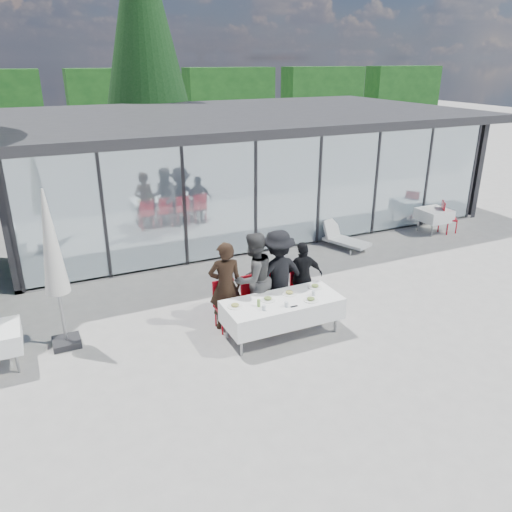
{
  "coord_description": "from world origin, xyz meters",
  "views": [
    {
      "loc": [
        -4.31,
        -7.55,
        5.01
      ],
      "look_at": [
        -0.26,
        1.2,
        1.18
      ],
      "focal_mm": 35.0,
      "sensor_mm": 36.0,
      "label": 1
    }
  ],
  "objects_px": {
    "diner_chair_d": "(302,287)",
    "diner_a": "(225,286)",
    "market_umbrella": "(52,251)",
    "plate_a": "(235,306)",
    "diner_d": "(303,277)",
    "conifer_tree": "(143,30)",
    "dining_table": "(282,310)",
    "plate_d": "(315,286)",
    "lounger": "(342,238)",
    "plate_c": "(289,293)",
    "juice_bottle": "(259,303)",
    "diner_chair_c": "(277,292)",
    "plate_extra": "(311,299)",
    "diner_c": "(278,274)",
    "plate_b": "(268,299)",
    "spare_chair_a": "(446,216)",
    "folded_eyeglasses": "(294,306)",
    "diner_chair_b": "(253,297)",
    "diner_chair_a": "(225,302)",
    "diner_b": "(254,278)",
    "spare_table_right": "(434,215)",
    "spare_chair_b": "(401,209)"
  },
  "relations": [
    {
      "from": "diner_chair_d",
      "to": "diner_a",
      "type": "bearing_deg",
      "value": -179.31
    },
    {
      "from": "market_umbrella",
      "to": "plate_a",
      "type": "bearing_deg",
      "value": -22.97
    },
    {
      "from": "diner_d",
      "to": "plate_a",
      "type": "xyz_separation_m",
      "value": [
        -1.78,
        -0.61,
        0.01
      ]
    },
    {
      "from": "diner_chair_d",
      "to": "conifer_tree",
      "type": "distance_m",
      "value": 13.48
    },
    {
      "from": "diner_d",
      "to": "dining_table",
      "type": "bearing_deg",
      "value": 46.02
    },
    {
      "from": "plate_d",
      "to": "lounger",
      "type": "bearing_deg",
      "value": 48.82
    },
    {
      "from": "plate_c",
      "to": "juice_bottle",
      "type": "xyz_separation_m",
      "value": [
        -0.76,
        -0.22,
        0.05
      ]
    },
    {
      "from": "diner_chair_c",
      "to": "juice_bottle",
      "type": "bearing_deg",
      "value": -134.83
    },
    {
      "from": "plate_extra",
      "to": "diner_c",
      "type": "bearing_deg",
      "value": 101.5
    },
    {
      "from": "plate_d",
      "to": "conifer_tree",
      "type": "distance_m",
      "value": 13.88
    },
    {
      "from": "diner_a",
      "to": "market_umbrella",
      "type": "distance_m",
      "value": 3.19
    },
    {
      "from": "juice_bottle",
      "to": "lounger",
      "type": "xyz_separation_m",
      "value": [
        4.35,
        3.68,
        -0.56
      ]
    },
    {
      "from": "diner_c",
      "to": "plate_b",
      "type": "height_order",
      "value": "diner_c"
    },
    {
      "from": "plate_extra",
      "to": "market_umbrella",
      "type": "relative_size",
      "value": 0.1
    },
    {
      "from": "diner_d",
      "to": "lounger",
      "type": "distance_m",
      "value": 4.18
    },
    {
      "from": "plate_b",
      "to": "juice_bottle",
      "type": "xyz_separation_m",
      "value": [
        -0.27,
        -0.16,
        0.05
      ]
    },
    {
      "from": "spare_chair_a",
      "to": "conifer_tree",
      "type": "bearing_deg",
      "value": 124.02
    },
    {
      "from": "plate_extra",
      "to": "folded_eyeglasses",
      "type": "distance_m",
      "value": 0.42
    },
    {
      "from": "diner_chair_b",
      "to": "diner_chair_a",
      "type": "bearing_deg",
      "value": 180.0
    },
    {
      "from": "spare_chair_a",
      "to": "diner_d",
      "type": "bearing_deg",
      "value": -158.3
    },
    {
      "from": "diner_a",
      "to": "diner_b",
      "type": "relative_size",
      "value": 0.95
    },
    {
      "from": "market_umbrella",
      "to": "conifer_tree",
      "type": "xyz_separation_m",
      "value": [
        4.64,
        11.72,
        4.1
      ]
    },
    {
      "from": "dining_table",
      "to": "plate_d",
      "type": "xyz_separation_m",
      "value": [
        0.85,
        0.22,
        0.24
      ]
    },
    {
      "from": "diner_d",
      "to": "conifer_tree",
      "type": "relative_size",
      "value": 0.15
    },
    {
      "from": "lounger",
      "to": "juice_bottle",
      "type": "bearing_deg",
      "value": -139.78
    },
    {
      "from": "diner_chair_b",
      "to": "plate_c",
      "type": "bearing_deg",
      "value": -48.98
    },
    {
      "from": "diner_a",
      "to": "plate_a",
      "type": "distance_m",
      "value": 0.63
    },
    {
      "from": "diner_c",
      "to": "diner_d",
      "type": "xyz_separation_m",
      "value": [
        0.58,
        0.0,
        -0.17
      ]
    },
    {
      "from": "conifer_tree",
      "to": "juice_bottle",
      "type": "bearing_deg",
      "value": -95.74
    },
    {
      "from": "plate_c",
      "to": "plate_extra",
      "type": "distance_m",
      "value": 0.48
    },
    {
      "from": "diner_chair_c",
      "to": "spare_table_right",
      "type": "xyz_separation_m",
      "value": [
        6.77,
        2.73,
        0.02
      ]
    },
    {
      "from": "dining_table",
      "to": "plate_extra",
      "type": "relative_size",
      "value": 7.93
    },
    {
      "from": "dining_table",
      "to": "folded_eyeglasses",
      "type": "xyz_separation_m",
      "value": [
        0.06,
        -0.34,
        0.22
      ]
    },
    {
      "from": "plate_c",
      "to": "market_umbrella",
      "type": "bearing_deg",
      "value": 163.79
    },
    {
      "from": "diner_c",
      "to": "market_umbrella",
      "type": "distance_m",
      "value": 4.27
    },
    {
      "from": "folded_eyeglasses",
      "to": "conifer_tree",
      "type": "relative_size",
      "value": 0.01
    },
    {
      "from": "folded_eyeglasses",
      "to": "plate_extra",
      "type": "bearing_deg",
      "value": 12.24
    },
    {
      "from": "diner_chair_d",
      "to": "plate_b",
      "type": "xyz_separation_m",
      "value": [
        -1.11,
        -0.64,
        0.24
      ]
    },
    {
      "from": "plate_a",
      "to": "diner_chair_a",
      "type": "bearing_deg",
      "value": 85.0
    },
    {
      "from": "diner_c",
      "to": "plate_a",
      "type": "height_order",
      "value": "diner_c"
    },
    {
      "from": "plate_a",
      "to": "plate_extra",
      "type": "xyz_separation_m",
      "value": [
        1.4,
        -0.36,
        0.0
      ]
    },
    {
      "from": "market_umbrella",
      "to": "spare_chair_a",
      "type": "bearing_deg",
      "value": 9.97
    },
    {
      "from": "juice_bottle",
      "to": "conifer_tree",
      "type": "relative_size",
      "value": 0.01
    },
    {
      "from": "diner_b",
      "to": "plate_extra",
      "type": "xyz_separation_m",
      "value": [
        0.74,
        -0.98,
        -0.18
      ]
    },
    {
      "from": "spare_chair_a",
      "to": "spare_chair_b",
      "type": "relative_size",
      "value": 1.0
    },
    {
      "from": "dining_table",
      "to": "plate_a",
      "type": "xyz_separation_m",
      "value": [
        -0.92,
        0.12,
        0.24
      ]
    },
    {
      "from": "dining_table",
      "to": "diner_b",
      "type": "xyz_separation_m",
      "value": [
        -0.27,
        0.73,
        0.41
      ]
    },
    {
      "from": "diner_b",
      "to": "spare_table_right",
      "type": "relative_size",
      "value": 2.21
    },
    {
      "from": "diner_d",
      "to": "plate_a",
      "type": "distance_m",
      "value": 1.88
    },
    {
      "from": "dining_table",
      "to": "plate_a",
      "type": "relative_size",
      "value": 7.93
    }
  ]
}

